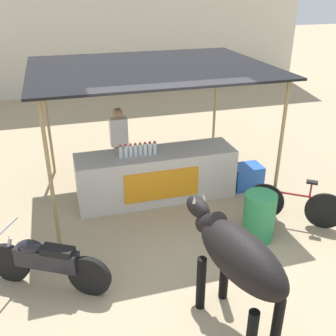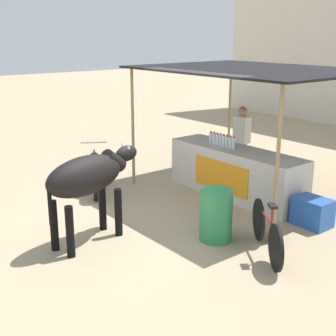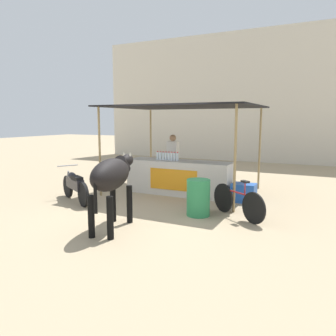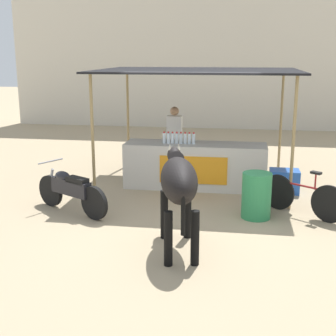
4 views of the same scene
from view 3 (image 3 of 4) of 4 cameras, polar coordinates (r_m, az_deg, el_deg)
ground_plane at (r=7.52m, az=-5.04°, el=-7.89°), size 60.00×60.00×0.00m
building_wall_far at (r=17.21m, az=13.82°, el=11.87°), size 16.00×0.50×6.42m
stall_counter at (r=9.31m, az=1.95°, el=-1.65°), size 3.00×0.82×0.96m
stall_awning at (r=9.45m, az=2.77°, el=10.16°), size 4.20×3.20×2.49m
water_bottle_row at (r=9.33m, az=-0.12°, el=2.07°), size 0.70×0.07×0.25m
vendor_behind_counter at (r=10.16m, az=0.83°, el=1.32°), size 0.34×0.22×1.65m
cooler_box at (r=8.68m, az=13.05°, el=-4.22°), size 0.60×0.44×0.48m
water_barrel at (r=7.27m, az=5.30°, el=-5.15°), size 0.51×0.51×0.81m
cow at (r=6.35m, az=-9.70°, el=-1.46°), size 0.81×1.85×1.44m
motorcycle_parked at (r=8.80m, az=-15.94°, el=-2.90°), size 1.61×1.00×0.90m
bicycle_leaning at (r=7.26m, az=12.05°, el=-5.79°), size 1.37×1.00×0.85m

